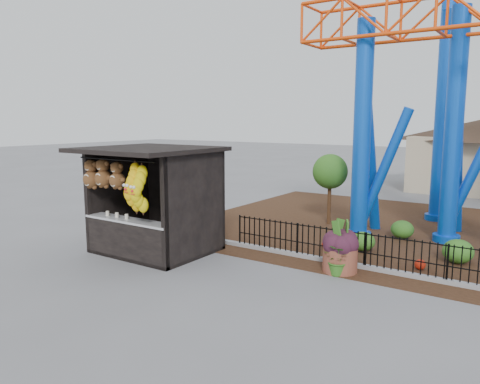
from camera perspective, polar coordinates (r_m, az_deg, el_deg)
The scene contains 9 objects.
ground at distance 11.66m, azimuth -3.53°, elevation -10.78°, with size 120.00×120.00×0.00m, color slate.
mulch_bed at distance 17.34m, azimuth 24.30°, elevation -4.98°, with size 18.00×12.00×0.02m, color #331E11.
curb at distance 12.59m, azimuth 20.22°, elevation -9.54°, with size 18.00×0.18×0.12m, color gray.
prize_booth at distance 13.87m, azimuth -11.24°, elevation -1.14°, with size 3.50×3.40×3.12m.
picket_fence at distance 12.29m, azimuth 24.43°, elevation -8.09°, with size 12.20×0.06×1.00m, color black, non-canonical shape.
terracotta_planter at distance 12.47m, azimuth 12.09°, elevation -8.08°, with size 0.89×0.89×0.65m, color brown.
planter_foliage at distance 12.30m, azimuth 12.18°, elevation -5.20°, with size 0.70×0.70×0.64m, color #331422.
potted_plant at distance 12.17m, azimuth 11.97°, elevation -8.11°, with size 0.73×0.63×0.81m, color #194F17.
landscaping at distance 14.65m, azimuth 25.13°, elevation -6.30°, with size 8.18×3.60×0.66m.
Camera 1 is at (6.76, -8.66, 3.91)m, focal length 35.00 mm.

